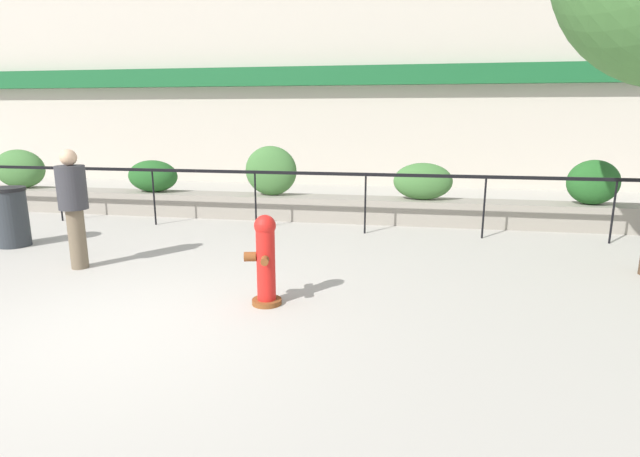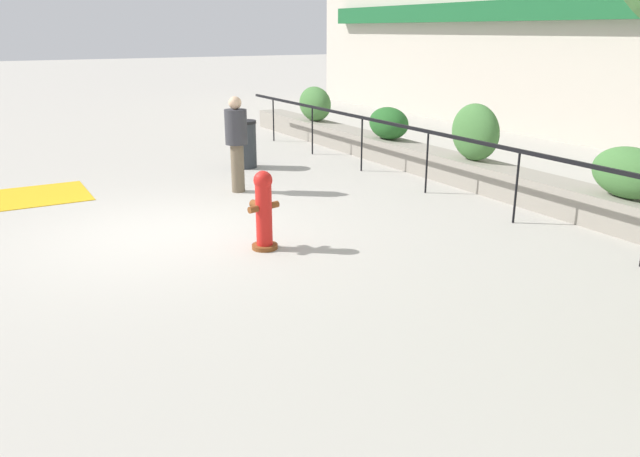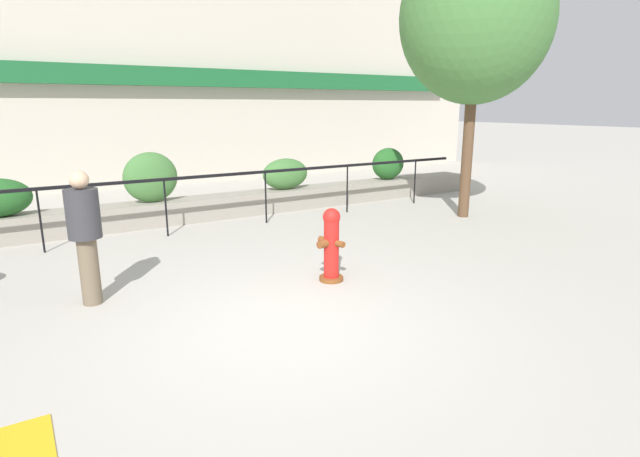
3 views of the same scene
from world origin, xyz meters
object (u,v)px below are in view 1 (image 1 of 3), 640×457
trash_bin (11,217)px  fire_hydrant (265,259)px  hedge_bush_3 (423,181)px  hedge_bush_4 (593,182)px  hedge_bush_2 (271,171)px  hedge_bush_1 (153,176)px  pedestrian (73,202)px  hedge_bush_0 (20,169)px

trash_bin → fire_hydrant: bearing=-20.1°
hedge_bush_3 → fire_hydrant: (-1.88, -4.94, -0.32)m
hedge_bush_4 → hedge_bush_2: bearing=180.0°
fire_hydrant → hedge_bush_3: bearing=69.2°
hedge_bush_1 → fire_hydrant: 6.41m
hedge_bush_3 → pedestrian: 6.42m
hedge_bush_2 → hedge_bush_4: 6.41m
fire_hydrant → trash_bin: 5.34m
hedge_bush_2 → fire_hydrant: bearing=-75.1°
pedestrian → trash_bin: 2.19m
hedge_bush_0 → hedge_bush_4: (12.56, 0.00, -0.02)m
hedge_bush_0 → hedge_bush_2: bearing=0.0°
hedge_bush_0 → hedge_bush_2: 6.15m
hedge_bush_3 → fire_hydrant: 5.29m
hedge_bush_4 → hedge_bush_1: bearing=180.0°
hedge_bush_4 → trash_bin: size_ratio=0.95×
hedge_bush_1 → hedge_bush_2: hedge_bush_2 is taller
hedge_bush_4 → trash_bin: 10.58m
hedge_bush_0 → hedge_bush_1: size_ratio=1.12×
hedge_bush_1 → pedestrian: 4.16m
hedge_bush_0 → trash_bin: size_ratio=1.27×
hedge_bush_1 → fire_hydrant: hedge_bush_1 is taller
fire_hydrant → trash_bin: (-5.02, 1.84, -0.04)m
fire_hydrant → pedestrian: (-3.10, 0.90, 0.44)m
hedge_bush_0 → hedge_bush_2: hedge_bush_2 is taller
hedge_bush_0 → fire_hydrant: hedge_bush_0 is taller
pedestrian → hedge_bush_2: bearing=66.2°
hedge_bush_2 → trash_bin: bearing=-140.0°
hedge_bush_4 → hedge_bush_3: bearing=180.0°
hedge_bush_2 → pedestrian: size_ratio=0.65×
fire_hydrant → pedestrian: size_ratio=0.62×
hedge_bush_4 → pedestrian: 9.14m
pedestrian → hedge_bush_3: bearing=39.1°
hedge_bush_0 → hedge_bush_1: 3.40m
fire_hydrant → pedestrian: bearing=163.9°
hedge_bush_3 → hedge_bush_4: bearing=0.0°
hedge_bush_2 → hedge_bush_3: 3.20m
fire_hydrant → hedge_bush_0: bearing=146.5°
fire_hydrant → pedestrian: 3.26m
fire_hydrant → hedge_bush_4: bearing=44.1°
hedge_bush_1 → pedestrian: bearing=-76.5°
hedge_bush_3 → fire_hydrant: hedge_bush_3 is taller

